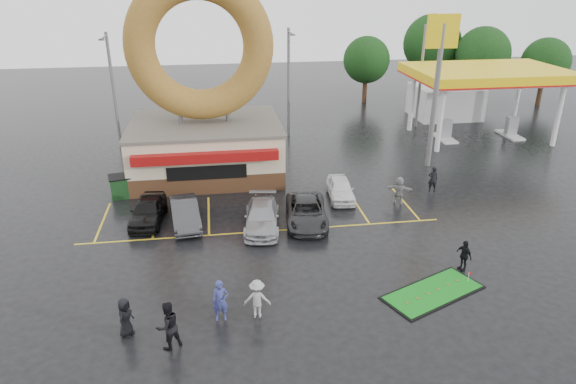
{
  "coord_description": "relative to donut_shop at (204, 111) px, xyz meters",
  "views": [
    {
      "loc": [
        -2.39,
        -21.53,
        13.12
      ],
      "look_at": [
        1.35,
        3.57,
        2.2
      ],
      "focal_mm": 32.0,
      "sensor_mm": 36.0,
      "label": 1
    }
  ],
  "objects": [
    {
      "name": "gas_station",
      "position": [
        23.0,
        7.97,
        -0.77
      ],
      "size": [
        12.3,
        13.65,
        5.9
      ],
      "color": "silver",
      "rests_on": "ground"
    },
    {
      "name": "streetlight_right",
      "position": [
        19.0,
        8.95,
        0.32
      ],
      "size": [
        0.4,
        2.21,
        9.0
      ],
      "color": "slate",
      "rests_on": "ground"
    },
    {
      "name": "dumpster",
      "position": [
        -5.15,
        -3.41,
        -3.81
      ],
      "size": [
        2.02,
        1.57,
        1.3
      ],
      "primitive_type": "cube",
      "rotation": [
        0.0,
        0.0,
        0.22
      ],
      "color": "#19411C",
      "rests_on": "ground"
    },
    {
      "name": "streetlight_mid",
      "position": [
        7.0,
        7.95,
        0.32
      ],
      "size": [
        0.4,
        2.21,
        9.0
      ],
      "color": "slate",
      "rests_on": "ground"
    },
    {
      "name": "person_blackjkt",
      "position": [
        -1.53,
        -18.43,
        -3.48
      ],
      "size": [
        1.21,
        1.14,
        1.97
      ],
      "primitive_type": "imported",
      "rotation": [
        0.0,
        0.0,
        3.69
      ],
      "color": "black",
      "rests_on": "ground"
    },
    {
      "name": "car_dgrey",
      "position": [
        -1.28,
        -8.06,
        -3.77
      ],
      "size": [
        1.99,
        4.38,
        1.4
      ],
      "primitive_type": "imported",
      "rotation": [
        0.0,
        0.0,
        0.12
      ],
      "color": "#323235",
      "rests_on": "ground"
    },
    {
      "name": "shell_sign",
      "position": [
        16.0,
        -0.97,
        2.91
      ],
      "size": [
        2.2,
        0.36,
        10.6
      ],
      "color": "slate",
      "rests_on": "ground"
    },
    {
      "name": "tree_far_b",
      "position": [
        35.0,
        15.03,
        0.07
      ],
      "size": [
        4.9,
        4.9,
        7.0
      ],
      "color": "#332114",
      "rests_on": "ground"
    },
    {
      "name": "putting_green",
      "position": [
        9.8,
        -16.52,
        -4.43
      ],
      "size": [
        5.09,
        3.75,
        0.58
      ],
      "color": "black",
      "rests_on": "ground"
    },
    {
      "name": "tree_far_c",
      "position": [
        25.0,
        21.03,
        1.37
      ],
      "size": [
        6.3,
        6.3,
        9.0
      ],
      "color": "#332114",
      "rests_on": "ground"
    },
    {
      "name": "donut_shop",
      "position": [
        0.0,
        0.0,
        0.0
      ],
      "size": [
        10.2,
        8.7,
        13.5
      ],
      "color": "#472B19",
      "rests_on": "ground"
    },
    {
      "name": "person_hoodie",
      "position": [
        1.94,
        -17.04,
        -3.61
      ],
      "size": [
        1.19,
        0.8,
        1.71
      ],
      "primitive_type": "imported",
      "rotation": [
        0.0,
        0.0,
        2.99
      ],
      "color": "#959597",
      "rests_on": "ground"
    },
    {
      "name": "tree_far_a",
      "position": [
        29.0,
        17.03,
        0.72
      ],
      "size": [
        5.6,
        5.6,
        8.0
      ],
      "color": "#332114",
      "rests_on": "ground"
    },
    {
      "name": "person_cameraman",
      "position": [
        11.97,
        -14.85,
        -3.69
      ],
      "size": [
        0.66,
        0.98,
        1.55
      ],
      "primitive_type": "imported",
      "rotation": [
        0.0,
        0.0,
        -1.23
      ],
      "color": "black",
      "rests_on": "ground"
    },
    {
      "name": "streetlight_left",
      "position": [
        -7.0,
        6.95,
        0.32
      ],
      "size": [
        0.4,
        2.21,
        9.0
      ],
      "color": "slate",
      "rests_on": "ground"
    },
    {
      "name": "person_walker_far",
      "position": [
        14.37,
        -5.57,
        -3.62
      ],
      "size": [
        0.67,
        0.5,
        1.69
      ],
      "primitive_type": "imported",
      "rotation": [
        0.0,
        0.0,
        2.99
      ],
      "color": "black",
      "rests_on": "ground"
    },
    {
      "name": "car_grey",
      "position": [
        5.49,
        -8.83,
        -3.79
      ],
      "size": [
        2.8,
        5.08,
        1.35
      ],
      "primitive_type": "imported",
      "rotation": [
        0.0,
        0.0,
        -0.12
      ],
      "color": "#2A2A2C",
      "rests_on": "ground"
    },
    {
      "name": "person_blue",
      "position": [
        0.46,
        -17.02,
        -3.56
      ],
      "size": [
        0.68,
        0.46,
        1.81
      ],
      "primitive_type": "imported",
      "rotation": [
        0.0,
        0.0,
        0.03
      ],
      "color": "navy",
      "rests_on": "ground"
    },
    {
      "name": "tree_far_d",
      "position": [
        17.0,
        19.03,
        0.07
      ],
      "size": [
        4.9,
        4.9,
        7.0
      ],
      "color": "#332114",
      "rests_on": "ground"
    },
    {
      "name": "person_walker_near",
      "position": [
        11.56,
        -7.05,
        -3.6
      ],
      "size": [
        1.66,
        1.15,
        1.72
      ],
      "primitive_type": "imported",
      "rotation": [
        0.0,
        0.0,
        2.7
      ],
      "color": "gray",
      "rests_on": "ground"
    },
    {
      "name": "car_black",
      "position": [
        -3.36,
        -7.4,
        -3.75
      ],
      "size": [
        2.09,
        4.36,
        1.44
      ],
      "primitive_type": "imported",
      "rotation": [
        0.0,
        0.0,
        -0.1
      ],
      "color": "black",
      "rests_on": "ground"
    },
    {
      "name": "car_silver",
      "position": [
        2.94,
        -9.08,
        -3.79
      ],
      "size": [
        2.46,
        4.83,
        1.34
      ],
      "primitive_type": "imported",
      "rotation": [
        0.0,
        0.0,
        -0.13
      ],
      "color": "#99999D",
      "rests_on": "ground"
    },
    {
      "name": "person_bystander",
      "position": [
        -3.23,
        -17.44,
        -3.65
      ],
      "size": [
        0.78,
        0.93,
        1.64
      ],
      "primitive_type": "imported",
      "rotation": [
        0.0,
        0.0,
        1.19
      ],
      "color": "black",
      "rests_on": "ground"
    },
    {
      "name": "car_white",
      "position": [
        8.21,
        -5.8,
        -3.82
      ],
      "size": [
        1.87,
        3.91,
        1.29
      ],
      "primitive_type": "imported",
      "rotation": [
        0.0,
        0.0,
        -0.09
      ],
      "color": "white",
      "rests_on": "ground"
    },
    {
      "name": "ground",
      "position": [
        3.0,
        -12.97,
        -4.46
      ],
      "size": [
        120.0,
        120.0,
        0.0
      ],
      "primitive_type": "plane",
      "color": "black",
      "rests_on": "ground"
    }
  ]
}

